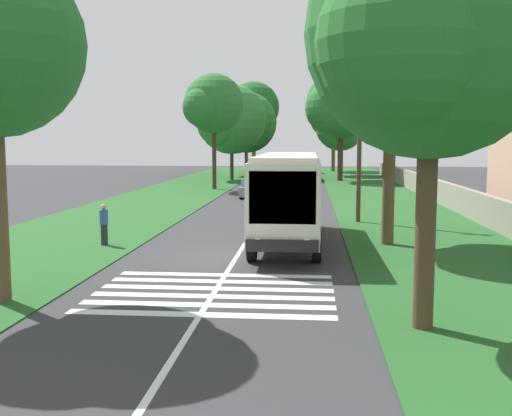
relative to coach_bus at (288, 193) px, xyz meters
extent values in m
plane|color=#333335|center=(-3.28, 1.80, -2.15)|extent=(160.00, 160.00, 0.00)
cube|color=#235623|center=(11.72, 10.00, -2.13)|extent=(120.00, 8.00, 0.04)
cube|color=#235623|center=(11.72, -6.40, -2.13)|extent=(120.00, 8.00, 0.04)
cube|color=silver|center=(11.72, 1.80, -2.14)|extent=(110.00, 0.16, 0.01)
cube|color=silver|center=(-0.03, 0.00, -0.05)|extent=(11.00, 2.50, 2.90)
cube|color=slate|center=(0.27, 0.00, 0.48)|extent=(9.68, 2.54, 0.85)
cube|color=slate|center=(-5.49, 0.00, 0.30)|extent=(0.08, 2.20, 1.74)
cube|color=orange|center=(-0.03, 0.00, -1.05)|extent=(10.78, 2.53, 0.36)
cube|color=silver|center=(-0.03, 0.00, 1.49)|extent=(10.56, 2.30, 0.18)
cube|color=black|center=(-5.61, 0.00, -1.28)|extent=(0.16, 2.40, 0.40)
sphere|color=#F2EDCC|center=(-5.55, 0.80, -1.15)|extent=(0.24, 0.24, 0.24)
sphere|color=#F2EDCC|center=(-5.55, -0.81, -1.15)|extent=(0.24, 0.24, 0.24)
cylinder|color=black|center=(-3.93, 1.15, -1.60)|extent=(1.10, 0.32, 1.10)
cylinder|color=black|center=(3.47, 1.15, -1.60)|extent=(1.10, 0.32, 1.10)
cylinder|color=black|center=(-3.93, -1.15, -1.60)|extent=(1.10, 0.32, 1.10)
cylinder|color=black|center=(3.47, -1.15, -1.60)|extent=(1.10, 0.32, 1.10)
cube|color=silver|center=(-10.73, 1.80, -2.14)|extent=(0.45, 6.80, 0.01)
cube|color=silver|center=(-9.83, 1.80, -2.14)|extent=(0.45, 6.80, 0.01)
cube|color=silver|center=(-8.93, 1.80, -2.14)|extent=(0.45, 6.80, 0.01)
cube|color=silver|center=(-8.03, 1.80, -2.14)|extent=(0.45, 6.80, 0.01)
cube|color=silver|center=(-7.13, 1.80, -2.14)|extent=(0.45, 6.80, 0.01)
cube|color=silver|center=(-6.23, 1.80, -2.14)|extent=(0.45, 6.80, 0.01)
cube|color=gray|center=(20.67, 3.39, -1.62)|extent=(4.30, 1.75, 0.70)
cube|color=slate|center=(20.57, 3.39, -0.99)|extent=(2.00, 1.61, 0.55)
cylinder|color=black|center=(19.32, 4.17, -1.83)|extent=(0.64, 0.22, 0.64)
cylinder|color=black|center=(22.02, 4.17, -1.83)|extent=(0.64, 0.22, 0.64)
cylinder|color=black|center=(19.32, 2.61, -1.83)|extent=(0.64, 0.22, 0.64)
cylinder|color=black|center=(22.02, 2.61, -1.83)|extent=(0.64, 0.22, 0.64)
cube|color=#B21E1E|center=(29.09, 0.13, -1.62)|extent=(4.30, 1.75, 0.70)
cube|color=slate|center=(28.99, 0.13, -0.99)|extent=(2.00, 1.61, 0.55)
cylinder|color=black|center=(27.74, 0.91, -1.83)|extent=(0.64, 0.22, 0.64)
cylinder|color=black|center=(30.44, 0.91, -1.83)|extent=(0.64, 0.22, 0.64)
cylinder|color=black|center=(27.74, -0.65, -1.83)|extent=(0.64, 0.22, 0.64)
cylinder|color=black|center=(30.44, -0.65, -1.83)|extent=(0.64, 0.22, 0.64)
cube|color=#BFB299|center=(40.90, 0.19, -0.67)|extent=(6.00, 2.10, 2.10)
cube|color=slate|center=(41.10, 0.19, -0.29)|extent=(5.04, 2.13, 0.70)
cube|color=slate|center=(37.93, 0.19, -0.46)|extent=(0.06, 1.76, 1.18)
cylinder|color=black|center=(39.00, 1.14, -1.77)|extent=(0.76, 0.24, 0.76)
cylinder|color=black|center=(42.80, 1.14, -1.77)|extent=(0.76, 0.24, 0.76)
cylinder|color=black|center=(39.00, -0.76, -1.77)|extent=(0.76, 0.24, 0.76)
cylinder|color=black|center=(42.80, -0.76, -1.77)|extent=(0.76, 0.24, 0.76)
cylinder|color=#3D2D1E|center=(40.27, 7.52, 0.12)|extent=(0.37, 0.37, 4.45)
sphere|color=#337A38|center=(40.27, 7.52, 4.41)|extent=(7.50, 7.50, 7.50)
sphere|color=#337A38|center=(42.52, 7.52, 3.85)|extent=(5.42, 5.42, 5.42)
sphere|color=#337A38|center=(38.39, 8.64, 3.85)|extent=(4.59, 4.59, 4.59)
cylinder|color=#3D2D1E|center=(27.90, 7.49, 0.91)|extent=(0.37, 0.37, 6.03)
sphere|color=#286B2D|center=(27.90, 7.49, 5.36)|extent=(5.20, 5.20, 5.20)
sphere|color=#286B2D|center=(29.46, 7.49, 4.97)|extent=(3.29, 3.29, 3.29)
sphere|color=#286B2D|center=(26.59, 8.27, 4.97)|extent=(3.42, 3.42, 3.42)
cylinder|color=brown|center=(59.54, 6.90, 1.33)|extent=(0.56, 0.56, 6.87)
sphere|color=#1E5623|center=(59.54, 6.90, 6.71)|extent=(7.06, 7.06, 7.06)
sphere|color=#1E5623|center=(61.66, 6.90, 6.18)|extent=(4.64, 4.64, 4.64)
sphere|color=#1E5623|center=(57.78, 7.96, 6.18)|extent=(4.95, 4.95, 4.95)
cylinder|color=brown|center=(49.76, 6.93, 0.09)|extent=(0.40, 0.40, 4.38)
sphere|color=#286B2D|center=(49.76, 6.93, 4.34)|extent=(7.51, 7.51, 7.51)
sphere|color=#286B2D|center=(52.01, 6.93, 3.78)|extent=(4.76, 4.76, 4.76)
sphere|color=#286B2D|center=(47.88, 8.06, 3.78)|extent=(5.32, 5.32, 5.32)
sphere|color=#286B2D|center=(-8.63, 7.26, 4.25)|extent=(3.37, 3.37, 3.37)
cylinder|color=brown|center=(-0.02, -4.11, 0.70)|extent=(0.50, 0.50, 5.61)
sphere|color=#1E5623|center=(-0.02, -4.11, 5.20)|extent=(6.15, 6.15, 6.15)
sphere|color=#1E5623|center=(1.82, -4.11, 4.74)|extent=(3.52, 3.52, 3.52)
sphere|color=#1E5623|center=(-1.56, -3.19, 4.74)|extent=(3.99, 3.99, 3.99)
cylinder|color=#3D2D1E|center=(39.94, -4.11, 0.93)|extent=(0.58, 0.58, 6.08)
sphere|color=#286B2D|center=(39.94, -4.11, 5.99)|extent=(7.32, 7.32, 7.32)
sphere|color=#286B2D|center=(42.13, -4.11, 5.44)|extent=(5.34, 5.34, 5.34)
sphere|color=#286B2D|center=(38.11, -3.01, 5.44)|extent=(5.33, 5.33, 5.33)
cylinder|color=brown|center=(60.12, -4.13, 0.77)|extent=(0.51, 0.51, 5.75)
sphere|color=#337A38|center=(60.12, -4.13, 5.47)|extent=(6.66, 6.66, 6.66)
sphere|color=#337A38|center=(62.12, -4.13, 4.97)|extent=(4.59, 4.59, 4.59)
sphere|color=#337A38|center=(58.45, -3.13, 4.97)|extent=(4.54, 4.54, 4.54)
cylinder|color=brown|center=(49.63, -4.54, 0.06)|extent=(0.49, 0.49, 4.33)
sphere|color=#337A38|center=(49.63, -4.54, 3.87)|extent=(5.98, 5.98, 5.98)
sphere|color=#337A38|center=(51.43, -4.54, 3.42)|extent=(3.93, 3.93, 3.93)
sphere|color=#337A38|center=(48.14, -3.64, 3.42)|extent=(4.08, 4.08, 4.08)
cylinder|color=#4C3826|center=(-11.42, -3.49, 0.44)|extent=(0.46, 0.46, 5.08)
sphere|color=#286B2D|center=(-11.42, -3.49, 4.51)|extent=(5.55, 5.55, 5.55)
sphere|color=#286B2D|center=(-9.76, -3.49, 4.09)|extent=(3.45, 3.45, 3.45)
sphere|color=#286B2D|center=(-12.81, -2.66, 4.09)|extent=(3.45, 3.45, 3.45)
cylinder|color=#473828|center=(6.87, -3.44, 2.14)|extent=(0.24, 0.24, 8.49)
cube|color=#3D3326|center=(6.87, -3.44, 5.79)|extent=(0.12, 1.40, 0.12)
cube|color=gray|center=(16.72, -9.80, -1.33)|extent=(70.00, 0.40, 1.55)
cylinder|color=#26262D|center=(-1.27, 7.48, -1.68)|extent=(0.28, 0.28, 0.85)
cylinder|color=#334C99|center=(-1.27, 7.48, -0.96)|extent=(0.34, 0.34, 0.60)
sphere|color=tan|center=(-1.27, 7.48, -0.54)|extent=(0.24, 0.24, 0.24)
camera|label=1|loc=(-25.32, -0.87, 2.17)|focal=42.80mm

